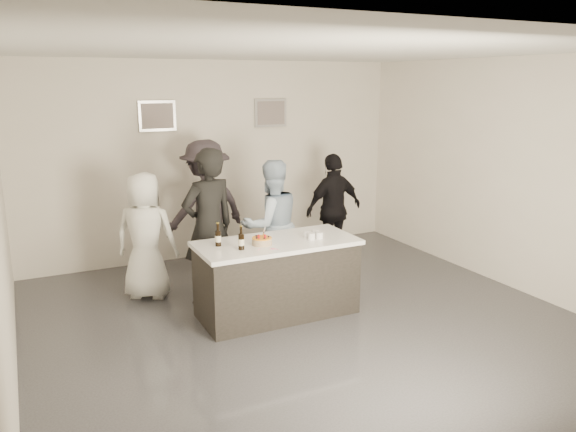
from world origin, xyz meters
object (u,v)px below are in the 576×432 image
(beer_bottle_b, at_px, (241,238))
(person_guest_right, at_px, (334,209))
(person_main_black, at_px, (209,227))
(bar_counter, at_px, (277,278))
(beer_bottle_a, at_px, (218,235))
(person_guest_left, at_px, (146,236))
(person_guest_back, at_px, (206,207))
(cake, at_px, (262,241))
(person_main_blue, at_px, (271,225))

(beer_bottle_b, distance_m, person_guest_right, 2.62)
(person_main_black, bearing_deg, bar_counter, 116.40)
(person_guest_right, bearing_deg, beer_bottle_a, 23.03)
(person_guest_right, bearing_deg, person_guest_left, -3.19)
(bar_counter, xyz_separation_m, beer_bottle_a, (-0.67, 0.11, 0.58))
(bar_counter, relative_size, beer_bottle_a, 7.15)
(beer_bottle_a, bearing_deg, person_guest_right, 30.06)
(bar_counter, height_order, person_main_black, person_main_black)
(person_main_black, bearing_deg, person_guest_back, -119.08)
(cake, height_order, person_main_blue, person_main_blue)
(cake, distance_m, person_main_blue, 1.05)
(cake, xyz_separation_m, person_guest_left, (-1.03, 1.29, -0.13))
(bar_counter, bearing_deg, cake, -164.80)
(beer_bottle_b, bearing_deg, cake, 15.95)
(beer_bottle_a, xyz_separation_m, person_guest_left, (-0.57, 1.12, -0.23))
(bar_counter, xyz_separation_m, person_main_black, (-0.58, 0.72, 0.52))
(cake, height_order, person_guest_right, person_guest_right)
(beer_bottle_b, height_order, person_main_black, person_main_black)
(beer_bottle_b, height_order, person_main_blue, person_main_blue)
(bar_counter, relative_size, beer_bottle_b, 7.15)
(bar_counter, bearing_deg, person_main_blue, 69.48)
(bar_counter, bearing_deg, person_guest_right, 41.56)
(beer_bottle_a, height_order, person_main_black, person_main_black)
(bar_counter, xyz_separation_m, person_guest_left, (-1.24, 1.23, 0.35))
(beer_bottle_b, bearing_deg, person_guest_left, 118.76)
(person_guest_left, xyz_separation_m, person_guest_back, (1.00, 0.63, 0.15))
(cake, relative_size, person_guest_right, 0.14)
(person_guest_left, relative_size, person_guest_back, 0.85)
(beer_bottle_a, relative_size, person_main_black, 0.13)
(bar_counter, distance_m, cake, 0.53)
(beer_bottle_b, xyz_separation_m, person_guest_back, (0.25, 2.00, -0.08))
(bar_counter, relative_size, person_main_black, 0.96)
(beer_bottle_a, distance_m, person_main_blue, 1.25)
(person_guest_back, bearing_deg, beer_bottle_b, 67.45)
(cake, height_order, person_guest_left, person_guest_left)
(bar_counter, relative_size, person_guest_left, 1.16)
(person_main_black, distance_m, person_guest_right, 2.30)
(cake, bearing_deg, person_guest_back, 90.97)
(beer_bottle_b, bearing_deg, person_guest_back, 82.96)
(cake, relative_size, beer_bottle_b, 0.87)
(bar_counter, bearing_deg, beer_bottle_b, -164.37)
(beer_bottle_b, distance_m, person_guest_back, 2.02)
(person_guest_left, distance_m, person_guest_right, 2.85)
(person_guest_back, bearing_deg, beer_bottle_a, 60.79)
(person_main_black, bearing_deg, person_guest_left, -50.65)
(person_main_blue, bearing_deg, cake, 58.03)
(bar_counter, height_order, person_main_blue, person_main_blue)
(person_main_black, distance_m, person_main_blue, 0.92)
(cake, distance_m, person_main_black, 0.86)
(person_main_black, relative_size, person_main_blue, 1.13)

